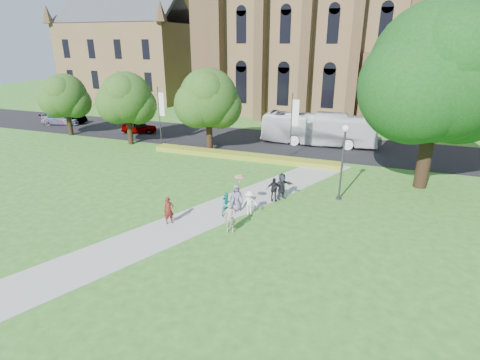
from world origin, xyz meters
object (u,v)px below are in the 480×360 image
at_px(large_tree, 440,72).
at_px(car_2, 62,119).
at_px(pedestrian_0, 169,211).
at_px(car_0, 139,127).
at_px(car_1, 68,118).
at_px(streetlamp, 343,154).
at_px(tour_coach, 319,129).

distance_m(large_tree, car_2, 43.81).
height_order(large_tree, pedestrian_0, large_tree).
xyz_separation_m(large_tree, pedestrian_0, (-14.69, -11.86, -7.49)).
height_order(car_0, pedestrian_0, pedestrian_0).
bearing_deg(car_1, car_0, -109.67).
xyz_separation_m(streetlamp, large_tree, (5.50, 4.50, 5.07)).
distance_m(streetlamp, large_tree, 8.73).
bearing_deg(streetlamp, car_0, 153.80).
distance_m(tour_coach, car_1, 32.66).
relative_size(streetlamp, car_2, 1.04).
relative_size(streetlamp, car_0, 1.31).
distance_m(large_tree, car_0, 31.91).
height_order(large_tree, tour_coach, large_tree).
height_order(tour_coach, pedestrian_0, tour_coach).
height_order(car_1, pedestrian_0, pedestrian_0).
distance_m(streetlamp, car_1, 38.78).
height_order(streetlamp, tour_coach, streetlamp).
bearing_deg(car_0, streetlamp, -135.54).
relative_size(car_0, car_2, 0.80).
height_order(streetlamp, car_0, streetlamp).
height_order(large_tree, car_1, large_tree).
height_order(car_2, pedestrian_0, pedestrian_0).
bearing_deg(car_2, car_1, -55.11).
distance_m(streetlamp, car_2, 39.06).
relative_size(streetlamp, pedestrian_0, 3.13).
bearing_deg(car_0, tour_coach, -103.84).
relative_size(car_2, pedestrian_0, 3.00).
bearing_deg(car_1, tour_coach, -102.54).
bearing_deg(car_1, streetlamp, -124.02).
bearing_deg(streetlamp, pedestrian_0, -141.31).
xyz_separation_m(tour_coach, car_1, (-32.64, -0.83, -0.90)).
bearing_deg(large_tree, car_2, 169.11).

